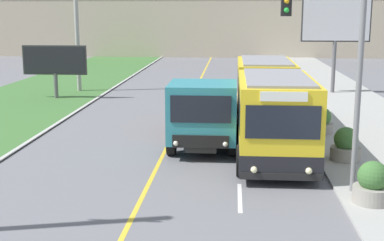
{
  "coord_description": "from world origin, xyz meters",
  "views": [
    {
      "loc": [
        2.5,
        -1.96,
        5.14
      ],
      "look_at": [
        1.1,
        16.26,
        1.4
      ],
      "focal_mm": 50.0,
      "sensor_mm": 36.0,
      "label": 1
    }
  ],
  "objects_px": {
    "city_bus": "(269,104)",
    "billboard_large": "(336,23)",
    "planter_round_far": "(311,104)",
    "billboard_small": "(55,61)",
    "planter_round_third": "(321,122)",
    "utility_pole_far": "(76,14)",
    "planter_round_second": "(346,146)",
    "dump_truck": "(204,114)",
    "planter_round_near": "(373,185)",
    "traffic_light_mast": "(337,56)"
  },
  "relations": [
    {
      "from": "city_bus",
      "to": "planter_round_third",
      "type": "distance_m",
      "value": 2.89
    },
    {
      "from": "dump_truck",
      "to": "planter_round_second",
      "type": "relative_size",
      "value": 5.7
    },
    {
      "from": "dump_truck",
      "to": "traffic_light_mast",
      "type": "distance_m",
      "value": 6.75
    },
    {
      "from": "traffic_light_mast",
      "to": "planter_round_second",
      "type": "distance_m",
      "value": 4.82
    },
    {
      "from": "dump_truck",
      "to": "planter_round_second",
      "type": "xyz_separation_m",
      "value": [
        5.0,
        -1.53,
        -0.74
      ]
    },
    {
      "from": "planter_round_second",
      "to": "planter_round_near",
      "type": "bearing_deg",
      "value": -91.93
    },
    {
      "from": "planter_round_third",
      "to": "planter_round_second",
      "type": "bearing_deg",
      "value": -87.78
    },
    {
      "from": "planter_round_third",
      "to": "traffic_light_mast",
      "type": "bearing_deg",
      "value": -96.92
    },
    {
      "from": "planter_round_second",
      "to": "planter_round_far",
      "type": "height_order",
      "value": "planter_round_far"
    },
    {
      "from": "traffic_light_mast",
      "to": "planter_round_third",
      "type": "relative_size",
      "value": 5.64
    },
    {
      "from": "dump_truck",
      "to": "planter_round_third",
      "type": "height_order",
      "value": "dump_truck"
    },
    {
      "from": "traffic_light_mast",
      "to": "planter_round_second",
      "type": "bearing_deg",
      "value": 71.89
    },
    {
      "from": "billboard_large",
      "to": "planter_round_third",
      "type": "bearing_deg",
      "value": -102.29
    },
    {
      "from": "billboard_small",
      "to": "planter_round_second",
      "type": "relative_size",
      "value": 3.31
    },
    {
      "from": "city_bus",
      "to": "planter_round_second",
      "type": "bearing_deg",
      "value": -48.36
    },
    {
      "from": "planter_round_far",
      "to": "traffic_light_mast",
      "type": "bearing_deg",
      "value": -95.09
    },
    {
      "from": "traffic_light_mast",
      "to": "planter_round_near",
      "type": "height_order",
      "value": "traffic_light_mast"
    },
    {
      "from": "utility_pole_far",
      "to": "billboard_small",
      "type": "xyz_separation_m",
      "value": [
        -0.53,
        -3.04,
        -2.77
      ]
    },
    {
      "from": "city_bus",
      "to": "billboard_small",
      "type": "height_order",
      "value": "billboard_small"
    },
    {
      "from": "city_bus",
      "to": "traffic_light_mast",
      "type": "distance_m",
      "value": 6.68
    },
    {
      "from": "billboard_large",
      "to": "city_bus",
      "type": "bearing_deg",
      "value": -110.18
    },
    {
      "from": "dump_truck",
      "to": "billboard_large",
      "type": "distance_m",
      "value": 16.6
    },
    {
      "from": "traffic_light_mast",
      "to": "billboard_small",
      "type": "bearing_deg",
      "value": 129.83
    },
    {
      "from": "utility_pole_far",
      "to": "billboard_large",
      "type": "distance_m",
      "value": 16.39
    },
    {
      "from": "billboard_small",
      "to": "planter_round_far",
      "type": "xyz_separation_m",
      "value": [
        14.48,
        -4.34,
        -1.63
      ]
    },
    {
      "from": "billboard_large",
      "to": "planter_round_near",
      "type": "relative_size",
      "value": 5.26
    },
    {
      "from": "city_bus",
      "to": "billboard_large",
      "type": "height_order",
      "value": "billboard_large"
    },
    {
      "from": "billboard_small",
      "to": "planter_round_third",
      "type": "relative_size",
      "value": 3.48
    },
    {
      "from": "billboard_large",
      "to": "planter_round_second",
      "type": "xyz_separation_m",
      "value": [
        -2.41,
        -16.05,
        -3.87
      ]
    },
    {
      "from": "utility_pole_far",
      "to": "planter_round_third",
      "type": "height_order",
      "value": "utility_pole_far"
    },
    {
      "from": "planter_round_second",
      "to": "city_bus",
      "type": "bearing_deg",
      "value": 131.64
    },
    {
      "from": "planter_round_near",
      "to": "planter_round_third",
      "type": "xyz_separation_m",
      "value": [
        -0.02,
        8.47,
        -0.02
      ]
    },
    {
      "from": "planter_round_far",
      "to": "billboard_small",
      "type": "bearing_deg",
      "value": 163.31
    },
    {
      "from": "billboard_large",
      "to": "planter_round_far",
      "type": "height_order",
      "value": "billboard_large"
    },
    {
      "from": "billboard_large",
      "to": "billboard_small",
      "type": "xyz_separation_m",
      "value": [
        -16.92,
        -3.25,
        -2.24
      ]
    },
    {
      "from": "billboard_small",
      "to": "planter_round_third",
      "type": "distance_m",
      "value": 16.79
    },
    {
      "from": "billboard_small",
      "to": "planter_round_near",
      "type": "relative_size",
      "value": 3.34
    },
    {
      "from": "utility_pole_far",
      "to": "traffic_light_mast",
      "type": "height_order",
      "value": "utility_pole_far"
    },
    {
      "from": "planter_round_second",
      "to": "planter_round_far",
      "type": "bearing_deg",
      "value": 90.21
    },
    {
      "from": "billboard_large",
      "to": "planter_round_third",
      "type": "xyz_separation_m",
      "value": [
        -2.58,
        -11.82,
        -3.89
      ]
    },
    {
      "from": "city_bus",
      "to": "planter_round_far",
      "type": "relative_size",
      "value": 10.14
    },
    {
      "from": "city_bus",
      "to": "planter_round_second",
      "type": "height_order",
      "value": "city_bus"
    },
    {
      "from": "city_bus",
      "to": "dump_truck",
      "type": "xyz_separation_m",
      "value": [
        -2.53,
        -1.25,
        -0.21
      ]
    },
    {
      "from": "dump_truck",
      "to": "planter_round_near",
      "type": "distance_m",
      "value": 7.57
    },
    {
      "from": "billboard_large",
      "to": "planter_round_second",
      "type": "distance_m",
      "value": 16.69
    },
    {
      "from": "dump_truck",
      "to": "traffic_light_mast",
      "type": "relative_size",
      "value": 1.07
    },
    {
      "from": "planter_round_far",
      "to": "city_bus",
      "type": "bearing_deg",
      "value": -113.2
    },
    {
      "from": "billboard_small",
      "to": "planter_round_second",
      "type": "bearing_deg",
      "value": -41.43
    },
    {
      "from": "planter_round_near",
      "to": "planter_round_third",
      "type": "distance_m",
      "value": 8.47
    },
    {
      "from": "utility_pole_far",
      "to": "planter_round_third",
      "type": "distance_m",
      "value": 18.58
    }
  ]
}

